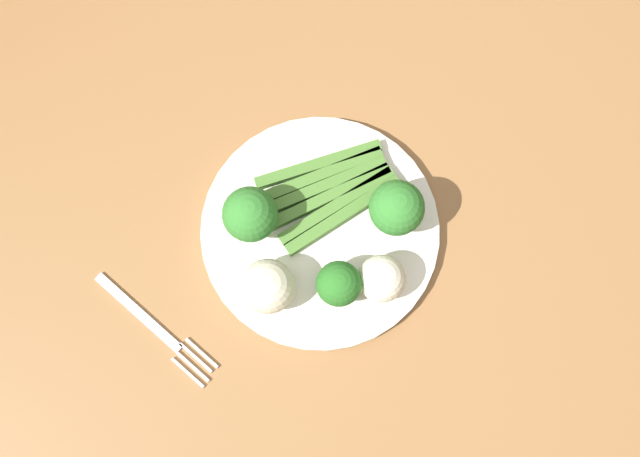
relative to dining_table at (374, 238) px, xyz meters
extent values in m
cube|color=#B7A88E|center=(0.00, 0.00, -0.66)|extent=(6.00, 6.00, 0.02)
cube|color=olive|center=(0.00, 0.00, 0.07)|extent=(1.45, 1.00, 0.04)
cylinder|color=brown|center=(-0.01, -0.55, -0.43)|extent=(0.04, 0.04, 0.45)
cylinder|color=brown|center=(0.33, -0.55, -0.43)|extent=(0.04, 0.04, 0.45)
cylinder|color=silver|center=(0.06, -0.03, 0.10)|extent=(0.26, 0.26, 0.01)
cube|color=#47752D|center=(0.02, -0.09, 0.11)|extent=(0.14, 0.06, 0.01)
cube|color=#47752D|center=(0.02, -0.07, 0.11)|extent=(0.14, 0.05, 0.01)
cube|color=#47752D|center=(0.03, -0.06, 0.11)|extent=(0.14, 0.05, 0.01)
cube|color=#47752D|center=(0.03, -0.05, 0.11)|extent=(0.14, 0.04, 0.01)
cube|color=#47752D|center=(0.03, -0.04, 0.11)|extent=(0.14, 0.02, 0.01)
cube|color=#47752D|center=(0.03, -0.02, 0.11)|extent=(0.14, 0.02, 0.01)
cylinder|color=#568E33|center=(0.08, 0.03, 0.11)|extent=(0.02, 0.02, 0.02)
sphere|color=#286B23|center=(0.08, 0.03, 0.14)|extent=(0.05, 0.05, 0.05)
cylinder|color=#609E3D|center=(0.11, -0.08, 0.12)|extent=(0.02, 0.02, 0.02)
sphere|color=#337A2D|center=(0.11, -0.08, 0.15)|extent=(0.06, 0.06, 0.06)
cylinder|color=#609E3D|center=(-0.01, 0.01, 0.12)|extent=(0.02, 0.02, 0.02)
sphere|color=#337A2D|center=(-0.01, 0.01, 0.15)|extent=(0.06, 0.06, 0.06)
sphere|color=silver|center=(0.04, 0.06, 0.13)|extent=(0.05, 0.05, 0.05)
sphere|color=beige|center=(0.14, -0.01, 0.13)|extent=(0.06, 0.06, 0.06)
cube|color=silver|center=(0.27, -0.08, 0.09)|extent=(0.03, 0.12, 0.00)
cube|color=silver|center=(0.26, 0.01, 0.09)|extent=(0.01, 0.04, 0.00)
cube|color=silver|center=(0.25, 0.01, 0.09)|extent=(0.01, 0.04, 0.00)
cube|color=silver|center=(0.25, 0.00, 0.09)|extent=(0.01, 0.04, 0.00)
cube|color=silver|center=(0.24, 0.00, 0.09)|extent=(0.01, 0.04, 0.00)
camera|label=1|loc=(0.17, 0.12, 0.91)|focal=43.20mm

